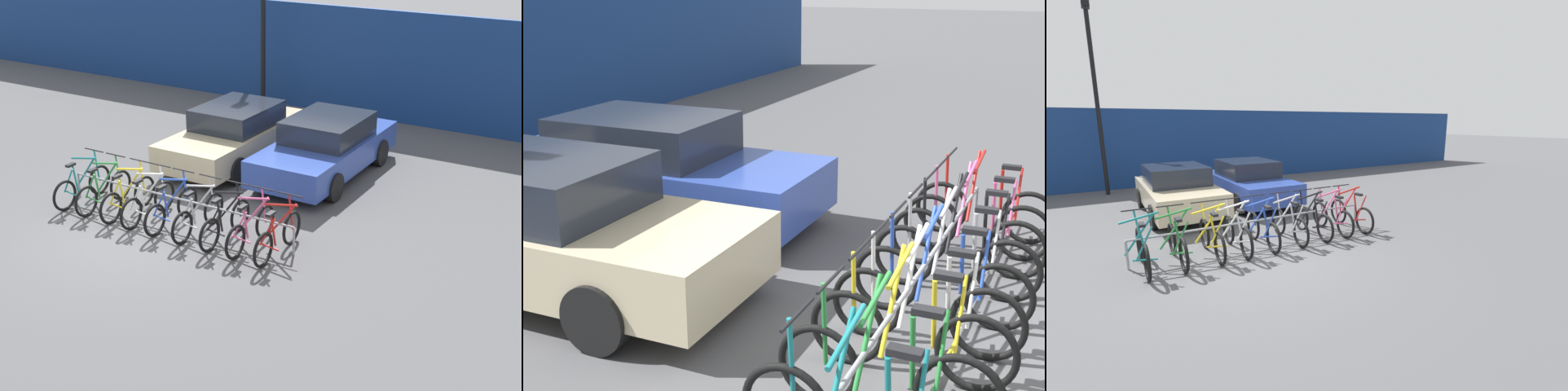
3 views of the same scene
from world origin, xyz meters
The scene contains 15 objects.
ground_plane centered at (0.00, 0.00, 0.00)m, with size 120.00×120.00×0.00m, color #4C4C4F.
hoarding_wall centered at (0.00, 9.50, 1.57)m, with size 36.00×0.16×3.14m, color navy.
bike_rack centered at (0.30, 0.68, 0.50)m, with size 5.34×0.04×0.57m.
bicycle_teal centered at (-2.10, 0.53, 0.38)m, with size 0.68×1.71×1.05m.
bicycle_green centered at (-1.50, 0.53, 0.38)m, with size 0.68×1.71×1.05m.
bicycle_yellow centered at (-0.84, 0.53, 0.38)m, with size 0.68×1.71×1.05m.
bicycle_white centered at (-0.31, 0.53, 0.38)m, with size 0.68×1.71×1.05m.
bicycle_blue centered at (0.27, 0.53, 0.38)m, with size 0.68×1.71×1.05m.
bicycle_silver centered at (0.92, 0.53, 0.38)m, with size 0.68×1.71×1.05m.
bicycle_black centered at (1.55, 0.53, 0.38)m, with size 0.68×1.71×1.05m.
bicycle_pink centered at (2.11, 0.53, 0.38)m, with size 0.68×1.71×1.05m.
bicycle_red centered at (2.70, 0.53, 0.38)m, with size 0.68×1.71×1.05m.
car_beige centered at (-0.68, 4.38, 0.69)m, with size 1.91×4.43×1.40m.
car_blue centered at (1.63, 4.63, 0.69)m, with size 1.91×4.45×1.40m.
lamp_post centered at (-2.36, 8.50, 3.64)m, with size 0.24×0.44×6.57m.
Camera 3 is at (-2.68, -6.12, 2.67)m, focal length 24.00 mm.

